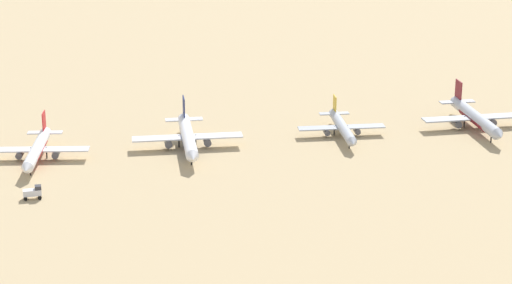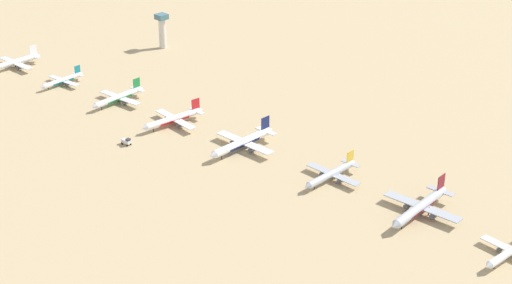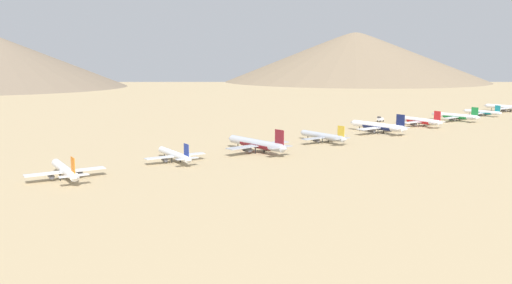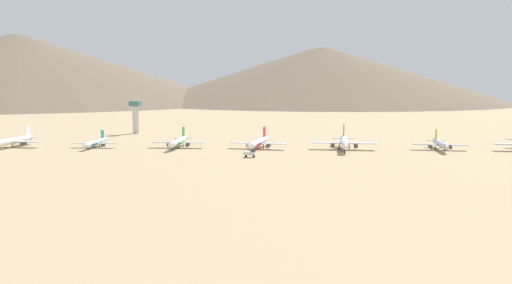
# 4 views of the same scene
# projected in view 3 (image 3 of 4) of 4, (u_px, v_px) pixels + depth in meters

# --- Properties ---
(ground_plane) EXTENTS (2287.71, 2287.71, 0.00)m
(ground_plane) POSITION_uv_depth(u_px,v_px,m) (373.00, 133.00, 323.21)
(ground_plane) COLOR tan
(parked_jet_0) EXTENTS (40.14, 32.59, 11.58)m
(parked_jet_0) POSITION_uv_depth(u_px,v_px,m) (507.00, 107.00, 449.55)
(parked_jet_0) COLOR silver
(parked_jet_0) RESTS_ON ground
(parked_jet_1) EXTENTS (31.85, 25.94, 9.18)m
(parked_jet_1) POSITION_uv_depth(u_px,v_px,m) (482.00, 112.00, 417.57)
(parked_jet_1) COLOR silver
(parked_jet_1) RESTS_ON ground
(parked_jet_2) EXTENTS (38.33, 31.21, 11.05)m
(parked_jet_2) POSITION_uv_depth(u_px,v_px,m) (456.00, 116.00, 384.15)
(parked_jet_2) COLOR silver
(parked_jet_2) RESTS_ON ground
(parked_jet_3) EXTENTS (39.76, 32.35, 11.46)m
(parked_jet_3) POSITION_uv_depth(u_px,v_px,m) (419.00, 121.00, 355.10)
(parked_jet_3) COLOR white
(parked_jet_3) RESTS_ON ground
(parked_jet_4) EXTENTS (44.45, 36.04, 12.84)m
(parked_jet_4) POSITION_uv_depth(u_px,v_px,m) (378.00, 126.00, 322.90)
(parked_jet_4) COLOR white
(parked_jet_4) RESTS_ON ground
(parked_jet_5) EXTENTS (36.39, 29.48, 10.52)m
(parked_jet_5) POSITION_uv_depth(u_px,v_px,m) (323.00, 136.00, 287.15)
(parked_jet_5) COLOR #B2B7C1
(parked_jet_5) RESTS_ON ground
(parked_jet_6) EXTENTS (44.44, 36.13, 12.81)m
(parked_jet_6) POSITION_uv_depth(u_px,v_px,m) (257.00, 144.00, 257.26)
(parked_jet_6) COLOR #B2B7C1
(parked_jet_6) RESTS_ON ground
(parked_jet_7) EXTENTS (34.22, 27.82, 9.86)m
(parked_jet_7) POSITION_uv_depth(u_px,v_px,m) (175.00, 155.00, 233.52)
(parked_jet_7) COLOR silver
(parked_jet_7) RESTS_ON ground
(parked_jet_8) EXTENTS (36.50, 29.67, 10.52)m
(parked_jet_8) POSITION_uv_depth(u_px,v_px,m) (65.00, 170.00, 200.81)
(parked_jet_8) COLOR white
(parked_jet_8) RESTS_ON ground
(service_truck) EXTENTS (3.19, 5.42, 3.90)m
(service_truck) POSITION_uv_depth(u_px,v_px,m) (380.00, 119.00, 380.34)
(service_truck) COLOR silver
(service_truck) RESTS_ON ground
(desert_hill_3) EXTENTS (501.85, 501.85, 98.26)m
(desert_hill_3) POSITION_uv_depth(u_px,v_px,m) (354.00, 56.00, 1021.61)
(desert_hill_3) COLOR #847056
(desert_hill_3) RESTS_ON ground
(desert_hill_4) EXTENTS (395.60, 395.60, 61.12)m
(desert_hill_4) POSITION_uv_depth(u_px,v_px,m) (1.00, 66.00, 895.93)
(desert_hill_4) COLOR #847056
(desert_hill_4) RESTS_ON ground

